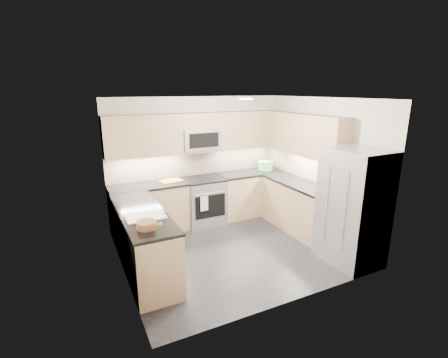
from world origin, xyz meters
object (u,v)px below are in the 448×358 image
utensil_bowl (265,165)px  fruit_basket (146,225)px  microwave (200,139)px  refrigerator (353,207)px  cutting_board (171,181)px  gas_range (204,201)px

utensil_bowl → fruit_basket: bearing=-147.4°
microwave → utensil_bowl: size_ratio=2.36×
refrigerator → cutting_board: 3.26m
gas_range → cutting_board: 0.81m
gas_range → cutting_board: (-0.63, 0.08, 0.49)m
microwave → gas_range: bearing=-90.0°
refrigerator → microwave: bearing=119.6°
refrigerator → utensil_bowl: (0.04, 2.48, 0.13)m
utensil_bowl → cutting_board: size_ratio=0.81×
microwave → cutting_board: 0.99m
gas_range → cutting_board: size_ratio=2.28×
refrigerator → cutting_board: bearing=129.8°
refrigerator → fruit_basket: refrigerator is taller
refrigerator → fruit_basket: 3.07m
microwave → refrigerator: microwave is taller
gas_range → fruit_basket: size_ratio=3.62×
cutting_board → fruit_basket: fruit_basket is taller
refrigerator → utensil_bowl: size_ratio=5.60×
gas_range → microwave: (0.00, 0.12, 1.24)m
refrigerator → fruit_basket: size_ratio=7.16×
utensil_bowl → cutting_board: (-2.12, 0.03, -0.09)m
microwave → fruit_basket: 2.66m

